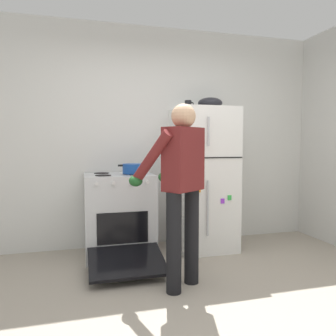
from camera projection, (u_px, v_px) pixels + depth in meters
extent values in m
plane|color=#9E9384|center=(210.00, 320.00, 2.30)|extent=(8.00, 8.00, 0.00)
cube|color=silver|center=(152.00, 137.00, 4.09)|extent=(6.00, 0.10, 2.70)
cube|color=white|center=(203.00, 179.00, 3.90)|extent=(0.68, 0.68, 1.68)
cube|color=black|center=(215.00, 158.00, 3.55)|extent=(0.67, 0.01, 0.01)
cylinder|color=#B7B7BC|center=(208.00, 208.00, 3.54)|extent=(0.02, 0.02, 0.61)
cylinder|color=#B7B7BC|center=(208.00, 131.00, 3.48)|extent=(0.02, 0.02, 0.31)
cube|color=purple|center=(223.00, 201.00, 3.61)|extent=(0.04, 0.01, 0.06)
cube|color=orange|center=(199.00, 190.00, 3.52)|extent=(0.04, 0.01, 0.06)
cube|color=green|center=(230.00, 198.00, 3.62)|extent=(0.04, 0.01, 0.06)
cube|color=yellow|center=(197.00, 169.00, 3.50)|extent=(0.04, 0.01, 0.06)
cube|color=silver|center=(119.00, 215.00, 3.66)|extent=(0.76, 0.64, 0.92)
cube|color=black|center=(123.00, 228.00, 3.36)|extent=(0.53, 0.01, 0.33)
cylinder|color=black|center=(103.00, 175.00, 3.45)|extent=(0.17, 0.17, 0.01)
cylinder|color=black|center=(137.00, 175.00, 3.54)|extent=(0.17, 0.17, 0.01)
cylinder|color=black|center=(102.00, 173.00, 3.72)|extent=(0.17, 0.17, 0.01)
cylinder|color=black|center=(133.00, 172.00, 3.82)|extent=(0.17, 0.17, 0.01)
cylinder|color=silver|center=(97.00, 184.00, 3.25)|extent=(0.04, 0.03, 0.04)
cylinder|color=silver|center=(114.00, 183.00, 3.29)|extent=(0.04, 0.03, 0.04)
cylinder|color=silver|center=(131.00, 183.00, 3.34)|extent=(0.04, 0.03, 0.04)
cylinder|color=silver|center=(147.00, 182.00, 3.38)|extent=(0.04, 0.03, 0.04)
cube|color=black|center=(127.00, 261.00, 3.10)|extent=(0.72, 0.59, 0.14)
cylinder|color=black|center=(174.00, 243.00, 2.71)|extent=(0.13, 0.13, 0.86)
cylinder|color=black|center=(192.00, 236.00, 2.91)|extent=(0.13, 0.13, 0.86)
cube|color=maroon|center=(183.00, 159.00, 2.76)|extent=(0.41, 0.37, 0.54)
sphere|color=tan|center=(183.00, 116.00, 2.74)|extent=(0.21, 0.21, 0.21)
sphere|color=#3A3A3A|center=(183.00, 121.00, 2.74)|extent=(0.15, 0.15, 0.15)
cylinder|color=maroon|center=(151.00, 158.00, 2.72)|extent=(0.33, 0.41, 0.48)
cylinder|color=maroon|center=(180.00, 157.00, 3.03)|extent=(0.33, 0.41, 0.48)
ellipsoid|color=#1E5123|center=(136.00, 181.00, 2.86)|extent=(0.12, 0.18, 0.10)
ellipsoid|color=#1E5123|center=(164.00, 177.00, 3.17)|extent=(0.12, 0.18, 0.10)
cylinder|color=#19479E|center=(134.00, 169.00, 3.62)|extent=(0.25, 0.25, 0.11)
cube|color=black|center=(120.00, 165.00, 3.58)|extent=(0.05, 0.03, 0.02)
cube|color=black|center=(146.00, 165.00, 3.66)|extent=(0.05, 0.03, 0.02)
cylinder|color=black|center=(188.00, 104.00, 3.84)|extent=(0.08, 0.08, 0.10)
torus|color=black|center=(192.00, 104.00, 3.85)|extent=(0.06, 0.01, 0.06)
ellipsoid|color=black|center=(210.00, 103.00, 3.85)|extent=(0.29, 0.29, 0.13)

